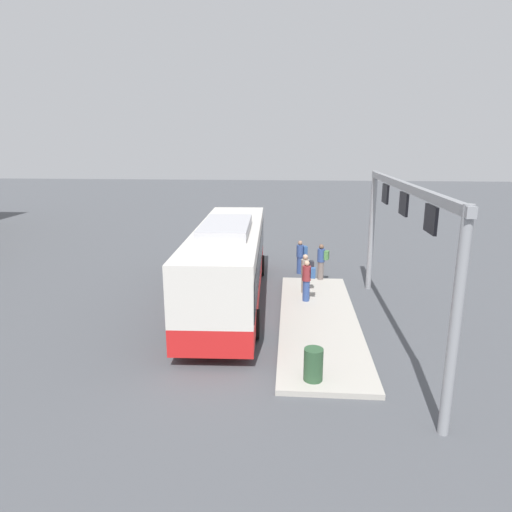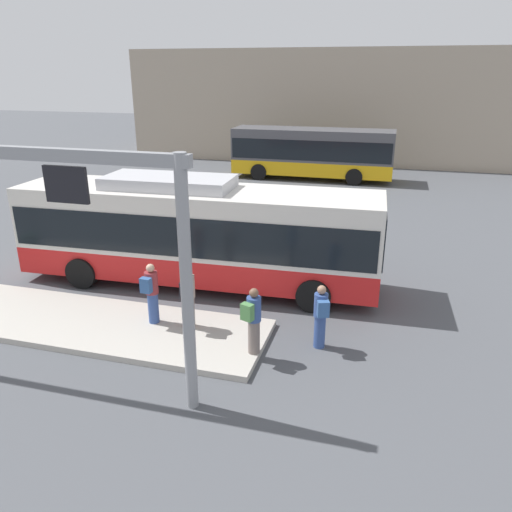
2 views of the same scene
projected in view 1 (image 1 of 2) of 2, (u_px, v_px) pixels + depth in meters
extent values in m
plane|color=#4C4F54|center=(229.00, 302.00, 18.52)|extent=(120.00, 120.00, 0.00)
cube|color=#B2ADA3|center=(319.00, 321.00, 16.38)|extent=(10.00, 2.80, 0.16)
cube|color=red|center=(229.00, 284.00, 18.33)|extent=(11.43, 2.94, 0.85)
cube|color=silver|center=(229.00, 251.00, 17.99)|extent=(11.43, 2.94, 1.90)
cube|color=black|center=(229.00, 256.00, 18.04)|extent=(11.20, 2.97, 1.20)
cube|color=black|center=(239.00, 227.00, 23.52)|extent=(0.12, 2.12, 1.50)
cube|color=#B7B7BC|center=(226.00, 227.00, 16.89)|extent=(4.03, 1.90, 0.36)
cube|color=orange|center=(239.00, 211.00, 23.25)|extent=(0.19, 1.75, 0.28)
cylinder|color=black|center=(212.00, 265.00, 22.19)|extent=(1.01, 0.34, 1.00)
cylinder|color=black|center=(261.00, 265.00, 22.10)|extent=(1.01, 0.34, 1.00)
cylinder|color=black|center=(183.00, 323.00, 15.08)|extent=(1.01, 0.34, 1.00)
cylinder|color=black|center=(255.00, 324.00, 14.99)|extent=(1.01, 0.34, 1.00)
cylinder|color=slate|center=(321.00, 270.00, 20.93)|extent=(0.36, 0.36, 0.85)
cylinder|color=#334C8C|center=(321.00, 255.00, 20.75)|extent=(0.44, 0.44, 0.60)
sphere|color=brown|center=(321.00, 247.00, 20.65)|extent=(0.22, 0.22, 0.22)
cube|color=#4C8447|center=(327.00, 255.00, 20.64)|extent=(0.32, 0.26, 0.40)
cylinder|color=#334C8C|center=(300.00, 265.00, 22.42)|extent=(0.36, 0.36, 0.85)
cylinder|color=#334C8C|center=(300.00, 251.00, 22.24)|extent=(0.44, 0.44, 0.60)
sphere|color=#9E755B|center=(300.00, 243.00, 22.14)|extent=(0.22, 0.22, 0.22)
cube|color=#335993|center=(305.00, 250.00, 22.30)|extent=(0.32, 0.26, 0.40)
cylinder|color=gray|center=(305.00, 283.00, 19.09)|extent=(0.32, 0.32, 0.85)
cylinder|color=gray|center=(305.00, 266.00, 18.91)|extent=(0.39, 0.39, 0.60)
sphere|color=tan|center=(305.00, 257.00, 18.81)|extent=(0.22, 0.22, 0.22)
cube|color=#26262D|center=(311.00, 266.00, 18.92)|extent=(0.31, 0.22, 0.40)
cylinder|color=#334C8C|center=(306.00, 291.00, 18.10)|extent=(0.30, 0.30, 0.85)
cylinder|color=maroon|center=(307.00, 273.00, 17.92)|extent=(0.36, 0.36, 0.60)
sphere|color=tan|center=(307.00, 263.00, 17.82)|extent=(0.22, 0.22, 0.22)
cube|color=#335993|center=(313.00, 273.00, 17.87)|extent=(0.29, 0.20, 0.40)
cylinder|color=gray|center=(455.00, 326.00, 9.55)|extent=(0.24, 0.24, 5.20)
cylinder|color=gray|center=(372.00, 232.00, 19.58)|extent=(0.24, 0.24, 5.20)
cube|color=gray|center=(405.00, 186.00, 13.96)|extent=(10.78, 0.20, 0.24)
cube|color=black|center=(431.00, 219.00, 11.34)|extent=(0.90, 0.08, 0.70)
cube|color=black|center=(404.00, 204.00, 14.09)|extent=(0.90, 0.08, 0.70)
cube|color=black|center=(385.00, 194.00, 16.85)|extent=(0.90, 0.08, 0.70)
cylinder|color=#2D5133|center=(313.00, 364.00, 12.06)|extent=(0.52, 0.52, 0.90)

